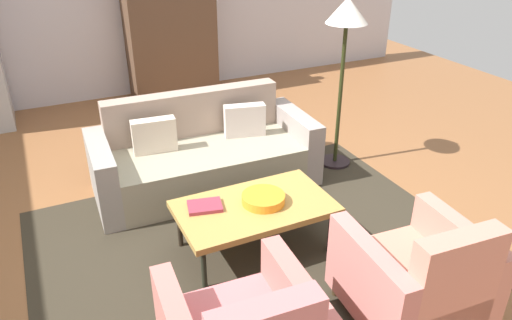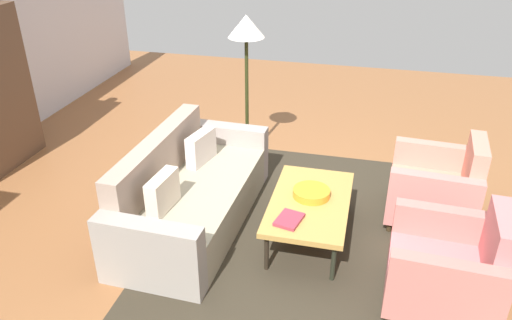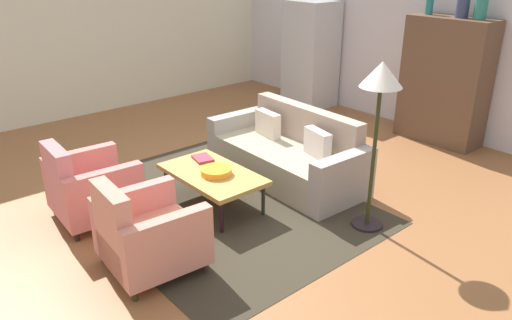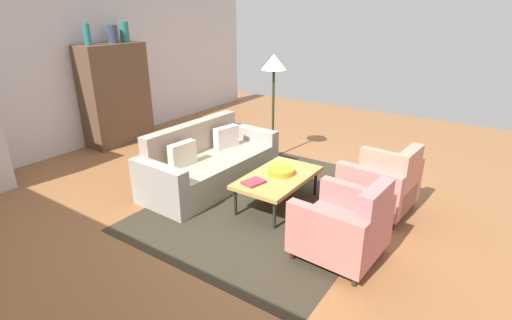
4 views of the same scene
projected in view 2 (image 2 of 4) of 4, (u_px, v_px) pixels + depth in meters
The scene contains 9 objects.
ground_plane at pixel (263, 219), 4.94m from camera, with size 10.56×10.56×0.00m, color #905C36.
area_rug at pixel (303, 236), 4.68m from camera, with size 3.40×2.60×0.01m, color #332D21.
couch at pixel (187, 195), 4.78m from camera, with size 2.13×0.97×0.86m.
coffee_table at pixel (310, 204), 4.49m from camera, with size 1.20×0.70×0.41m.
armchair_left at pixel (452, 270), 3.74m from camera, with size 0.85×0.85×0.88m.
armchair_right at pixel (439, 189), 4.77m from camera, with size 0.86×0.86×0.88m.
fruit_bowl at pixel (311, 193), 4.52m from camera, with size 0.34×0.34×0.07m, color orange.
book_stack at pixel (289, 220), 4.19m from camera, with size 0.29×0.24×0.03m.
floor_lamp at pixel (246, 41), 5.40m from camera, with size 0.40×0.40×1.72m.
Camera 2 is at (-3.99, -0.91, 2.83)m, focal length 34.96 mm.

